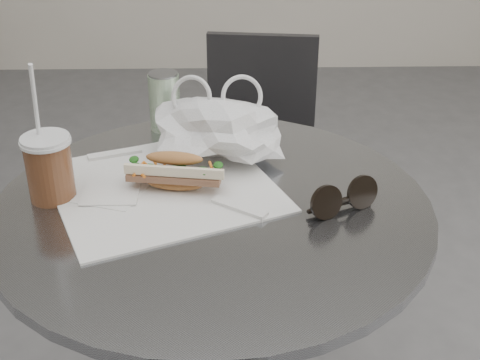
{
  "coord_description": "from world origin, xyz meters",
  "views": [
    {
      "loc": [
        0.02,
        -0.79,
        1.33
      ],
      "look_at": [
        0.05,
        0.19,
        0.79
      ],
      "focal_mm": 50.0,
      "sensor_mm": 36.0,
      "label": 1
    }
  ],
  "objects_px": {
    "sunglasses": "(343,199)",
    "drink_can": "(165,101)",
    "banh_mi": "(175,172)",
    "iced_coffee": "(49,167)",
    "cafe_table": "(215,326)",
    "chair_far": "(257,190)"
  },
  "relations": [
    {
      "from": "banh_mi",
      "to": "iced_coffee",
      "type": "bearing_deg",
      "value": -165.53
    },
    {
      "from": "cafe_table",
      "to": "iced_coffee",
      "type": "height_order",
      "value": "iced_coffee"
    },
    {
      "from": "cafe_table",
      "to": "banh_mi",
      "type": "xyz_separation_m",
      "value": [
        -0.07,
        0.05,
        0.31
      ]
    },
    {
      "from": "banh_mi",
      "to": "sunglasses",
      "type": "xyz_separation_m",
      "value": [
        0.29,
        -0.08,
        -0.01
      ]
    },
    {
      "from": "chair_far",
      "to": "banh_mi",
      "type": "xyz_separation_m",
      "value": [
        -0.18,
        -0.68,
        0.43
      ]
    },
    {
      "from": "cafe_table",
      "to": "chair_far",
      "type": "height_order",
      "value": "chair_far"
    },
    {
      "from": "sunglasses",
      "to": "drink_can",
      "type": "xyz_separation_m",
      "value": [
        -0.32,
        0.35,
        0.04
      ]
    },
    {
      "from": "banh_mi",
      "to": "cafe_table",
      "type": "bearing_deg",
      "value": -28.14
    },
    {
      "from": "iced_coffee",
      "to": "sunglasses",
      "type": "xyz_separation_m",
      "value": [
        0.5,
        -0.06,
        -0.04
      ]
    },
    {
      "from": "sunglasses",
      "to": "drink_can",
      "type": "bearing_deg",
      "value": 106.89
    },
    {
      "from": "cafe_table",
      "to": "banh_mi",
      "type": "distance_m",
      "value": 0.32
    },
    {
      "from": "cafe_table",
      "to": "drink_can",
      "type": "distance_m",
      "value": 0.47
    },
    {
      "from": "drink_can",
      "to": "banh_mi",
      "type": "bearing_deg",
      "value": -82.14
    },
    {
      "from": "chair_far",
      "to": "drink_can",
      "type": "xyz_separation_m",
      "value": [
        -0.22,
        -0.41,
        0.45
      ]
    },
    {
      "from": "iced_coffee",
      "to": "drink_can",
      "type": "height_order",
      "value": "iced_coffee"
    },
    {
      "from": "iced_coffee",
      "to": "drink_can",
      "type": "relative_size",
      "value": 2.02
    },
    {
      "from": "sunglasses",
      "to": "drink_can",
      "type": "relative_size",
      "value": 1.04
    },
    {
      "from": "banh_mi",
      "to": "iced_coffee",
      "type": "height_order",
      "value": "iced_coffee"
    },
    {
      "from": "cafe_table",
      "to": "iced_coffee",
      "type": "relative_size",
      "value": 3.04
    },
    {
      "from": "sunglasses",
      "to": "banh_mi",
      "type": "bearing_deg",
      "value": 138.38
    },
    {
      "from": "banh_mi",
      "to": "sunglasses",
      "type": "bearing_deg",
      "value": -6.66
    },
    {
      "from": "banh_mi",
      "to": "drink_can",
      "type": "relative_size",
      "value": 1.73
    }
  ]
}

